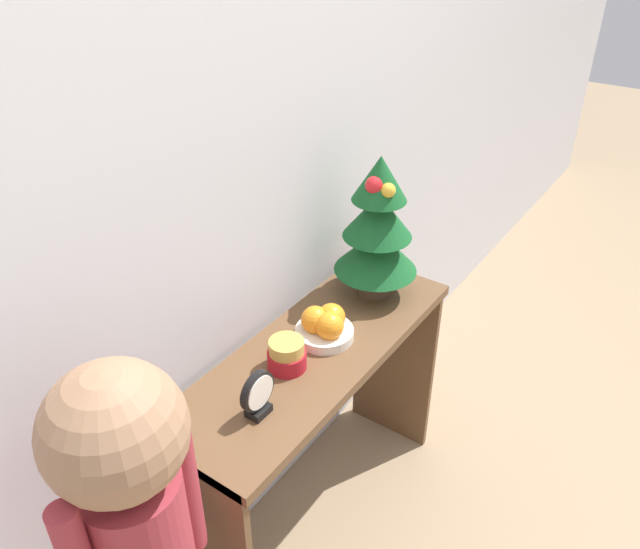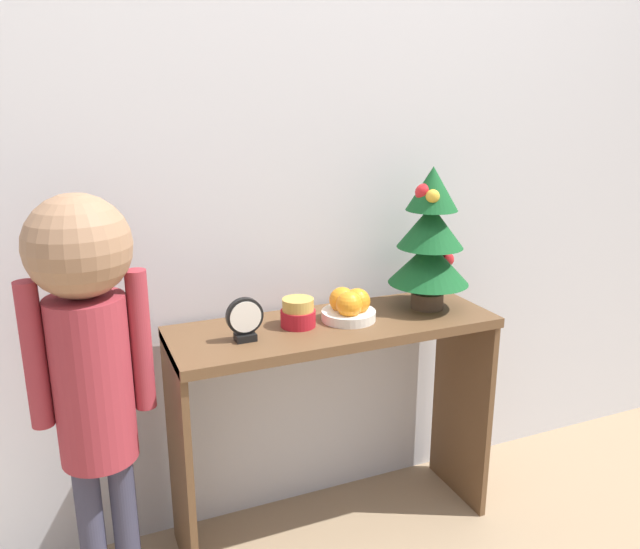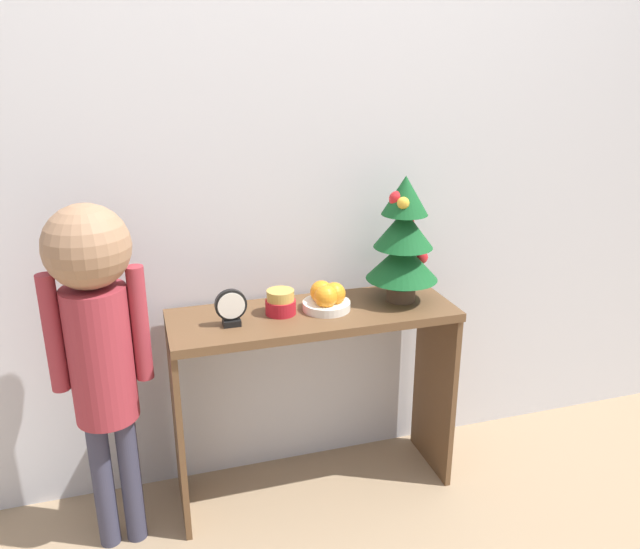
{
  "view_description": "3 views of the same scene",
  "coord_description": "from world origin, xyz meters",
  "px_view_note": "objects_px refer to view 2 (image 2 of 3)",
  "views": [
    {
      "loc": [
        -1.08,
        -0.6,
        1.77
      ],
      "look_at": [
        0.06,
        0.2,
        0.89
      ],
      "focal_mm": 35.0,
      "sensor_mm": 36.0,
      "label": 1
    },
    {
      "loc": [
        -0.71,
        -1.41,
        1.35
      ],
      "look_at": [
        -0.03,
        0.21,
        0.84
      ],
      "focal_mm": 35.0,
      "sensor_mm": 36.0,
      "label": 2
    },
    {
      "loc": [
        -0.54,
        -1.7,
        1.52
      ],
      "look_at": [
        0.02,
        0.16,
        0.84
      ],
      "focal_mm": 35.0,
      "sensor_mm": 36.0,
      "label": 3
    }
  ],
  "objects_px": {
    "mini_tree": "(430,238)",
    "child_figure": "(89,345)",
    "desk_clock": "(245,320)",
    "fruit_bowl": "(349,306)",
    "singing_bowl": "(298,313)"
  },
  "relations": [
    {
      "from": "mini_tree",
      "to": "child_figure",
      "type": "relative_size",
      "value": 0.39
    },
    {
      "from": "desk_clock",
      "to": "fruit_bowl",
      "type": "bearing_deg",
      "value": 6.56
    },
    {
      "from": "fruit_bowl",
      "to": "child_figure",
      "type": "bearing_deg",
      "value": -173.23
    },
    {
      "from": "fruit_bowl",
      "to": "desk_clock",
      "type": "xyz_separation_m",
      "value": [
        -0.33,
        -0.04,
        0.02
      ]
    },
    {
      "from": "singing_bowl",
      "to": "fruit_bowl",
      "type": "bearing_deg",
      "value": -3.77
    },
    {
      "from": "fruit_bowl",
      "to": "mini_tree",
      "type": "bearing_deg",
      "value": 1.19
    },
    {
      "from": "singing_bowl",
      "to": "child_figure",
      "type": "height_order",
      "value": "child_figure"
    },
    {
      "from": "child_figure",
      "to": "singing_bowl",
      "type": "bearing_deg",
      "value": 9.63
    },
    {
      "from": "fruit_bowl",
      "to": "singing_bowl",
      "type": "bearing_deg",
      "value": 176.23
    },
    {
      "from": "mini_tree",
      "to": "fruit_bowl",
      "type": "relative_size",
      "value": 2.73
    },
    {
      "from": "singing_bowl",
      "to": "child_figure",
      "type": "relative_size",
      "value": 0.09
    },
    {
      "from": "mini_tree",
      "to": "desk_clock",
      "type": "distance_m",
      "value": 0.63
    },
    {
      "from": "mini_tree",
      "to": "child_figure",
      "type": "bearing_deg",
      "value": -174.75
    },
    {
      "from": "fruit_bowl",
      "to": "singing_bowl",
      "type": "relative_size",
      "value": 1.59
    },
    {
      "from": "child_figure",
      "to": "mini_tree",
      "type": "bearing_deg",
      "value": 5.25
    }
  ]
}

